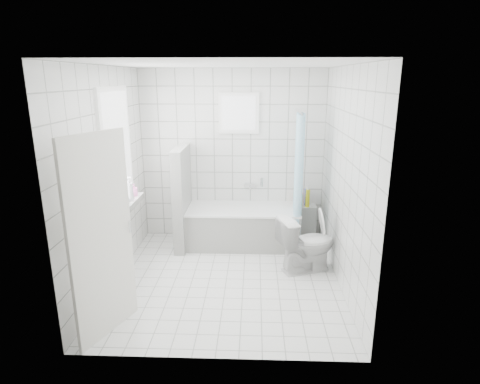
{
  "coord_description": "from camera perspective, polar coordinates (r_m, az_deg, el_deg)",
  "views": [
    {
      "loc": [
        0.34,
        -4.58,
        2.46
      ],
      "look_at": [
        0.16,
        0.35,
        1.05
      ],
      "focal_mm": 30.0,
      "sensor_mm": 36.0,
      "label": 1
    }
  ],
  "objects": [
    {
      "name": "ceiling",
      "position": [
        4.59,
        -2.25,
        17.7
      ],
      "size": [
        3.0,
        3.0,
        0.0
      ],
      "primitive_type": "plane",
      "rotation": [
        3.14,
        0.0,
        0.0
      ],
      "color": "white",
      "rests_on": "ground"
    },
    {
      "name": "shower_curtain",
      "position": [
        5.74,
        8.15,
        2.1
      ],
      "size": [
        0.14,
        0.48,
        1.78
      ],
      "primitive_type": null,
      "color": "#48ABD5",
      "rests_on": "curtain_rod"
    },
    {
      "name": "ledge_bottles",
      "position": [
        6.24,
        9.13,
        -0.94
      ],
      "size": [
        0.17,
        0.16,
        0.28
      ],
      "color": "#1A8616",
      "rests_on": "tiled_ledge"
    },
    {
      "name": "wall_back",
      "position": [
        6.19,
        -1.08,
        5.16
      ],
      "size": [
        2.8,
        0.02,
        2.6
      ],
      "primitive_type": "cube",
      "color": "white",
      "rests_on": "ground"
    },
    {
      "name": "bathtub",
      "position": [
        6.1,
        0.43,
        -4.87
      ],
      "size": [
        1.67,
        0.77,
        0.58
      ],
      "color": "white",
      "rests_on": "ground"
    },
    {
      "name": "door",
      "position": [
        4.03,
        -19.1,
        -6.22
      ],
      "size": [
        0.34,
        0.75,
        2.0
      ],
      "primitive_type": "cube",
      "rotation": [
        0.0,
        0.0,
        -0.39
      ],
      "color": "silver",
      "rests_on": "ground"
    },
    {
      "name": "curtain_rod",
      "position": [
        5.73,
        8.38,
        11.19
      ],
      "size": [
        0.02,
        0.8,
        0.02
      ],
      "primitive_type": "cylinder",
      "rotation": [
        1.57,
        0.0,
        0.0
      ],
      "color": "silver",
      "rests_on": "wall_back"
    },
    {
      "name": "wall_left",
      "position": [
        5.03,
        -18.2,
        1.82
      ],
      "size": [
        0.02,
        3.0,
        2.6
      ],
      "primitive_type": "cube",
      "color": "white",
      "rests_on": "ground"
    },
    {
      "name": "window_sill",
      "position": [
        5.39,
        -15.83,
        -1.93
      ],
      "size": [
        0.18,
        1.02,
        0.08
      ],
      "primitive_type": "cube",
      "color": "white",
      "rests_on": "wall_left"
    },
    {
      "name": "tiled_ledge",
      "position": [
        6.39,
        8.86,
        -4.24
      ],
      "size": [
        0.4,
        0.24,
        0.55
      ],
      "primitive_type": "cube",
      "color": "white",
      "rests_on": "ground"
    },
    {
      "name": "wall_right",
      "position": [
        4.84,
        14.71,
        1.56
      ],
      "size": [
        0.02,
        3.0,
        2.6
      ],
      "primitive_type": "cube",
      "color": "white",
      "rests_on": "ground"
    },
    {
      "name": "ground",
      "position": [
        5.21,
        -1.93,
        -12.24
      ],
      "size": [
        3.0,
        3.0,
        0.0
      ],
      "primitive_type": "plane",
      "color": "white",
      "rests_on": "ground"
    },
    {
      "name": "wall_front",
      "position": [
        3.3,
        -3.96,
        -4.61
      ],
      "size": [
        2.8,
        0.02,
        2.6
      ],
      "primitive_type": "cube",
      "color": "white",
      "rests_on": "ground"
    },
    {
      "name": "toilet",
      "position": [
        5.33,
        9.45,
        -7.26
      ],
      "size": [
        0.84,
        0.64,
        0.75
      ],
      "primitive_type": "imported",
      "rotation": [
        0.0,
        0.0,
        1.91
      ],
      "color": "white",
      "rests_on": "ground"
    },
    {
      "name": "sill_bottles",
      "position": [
        5.39,
        -15.7,
        -0.07
      ],
      "size": [
        0.18,
        0.63,
        0.33
      ],
      "color": "silver",
      "rests_on": "window_sill"
    },
    {
      "name": "window_left",
      "position": [
        5.23,
        -16.91,
        5.82
      ],
      "size": [
        0.01,
        0.9,
        1.4
      ],
      "primitive_type": "cube",
      "color": "white",
      "rests_on": "wall_left"
    },
    {
      "name": "partition_wall",
      "position": [
        6.0,
        -8.21,
        -0.77
      ],
      "size": [
        0.15,
        0.85,
        1.5
      ],
      "primitive_type": "cube",
      "color": "white",
      "rests_on": "ground"
    },
    {
      "name": "tub_faucet",
      "position": [
        6.25,
        1.44,
        1.02
      ],
      "size": [
        0.18,
        0.06,
        0.06
      ],
      "primitive_type": "cube",
      "color": "silver",
      "rests_on": "wall_back"
    },
    {
      "name": "window_back",
      "position": [
        6.06,
        -0.17,
        11.13
      ],
      "size": [
        0.5,
        0.01,
        0.5
      ],
      "primitive_type": "cube",
      "color": "white",
      "rests_on": "wall_back"
    }
  ]
}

